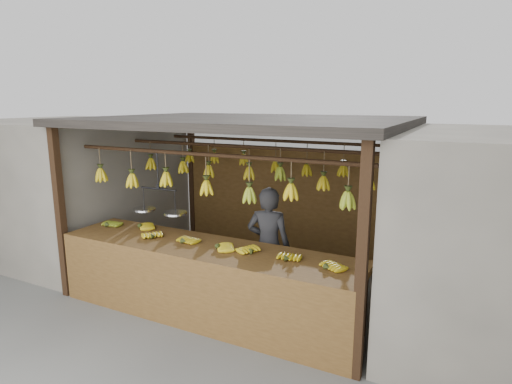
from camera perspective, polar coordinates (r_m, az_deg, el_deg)
The scene contains 8 objects.
ground at distance 6.47m, azimuth -1.23°, elevation -11.84°, with size 80.00×80.00×0.00m, color #5B5B57.
stall at distance 6.24m, azimuth 0.12°, elevation 6.09°, with size 4.30×3.30×2.40m.
neighbor_left at distance 8.38m, azimuth -23.51°, elevation 0.94°, with size 3.00×3.00×2.30m, color slate.
counter at distance 5.20m, azimuth -7.51°, elevation -9.47°, with size 3.88×0.88×0.96m.
hanging_bananas at distance 6.00m, azimuth -1.40°, elevation 2.48°, with size 3.58×2.24×0.39m.
balance_scale at distance 5.67m, azimuth -12.75°, elevation -2.14°, with size 0.77×0.31×0.79m.
vendor at distance 5.58m, azimuth 1.68°, elevation -7.21°, with size 0.57×0.37×1.56m, color #262628.
bag_bundles at distance 6.81m, azimuth 18.91°, elevation -2.31°, with size 0.08×0.26×1.25m.
Camera 1 is at (2.80, -5.21, 2.61)m, focal length 30.00 mm.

